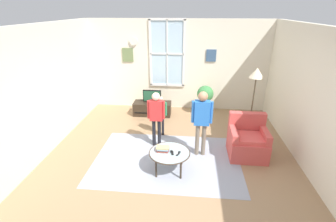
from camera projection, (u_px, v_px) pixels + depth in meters
ground_plane at (169, 163)px, 4.97m from camera, size 5.83×6.62×0.02m
back_wall at (178, 65)px, 7.25m from camera, size 5.23×0.17×2.65m
side_wall_left at (31, 98)px, 4.68m from camera, size 0.12×6.02×2.64m
side_wall_right at (323, 108)px, 4.21m from camera, size 0.12×6.02×2.64m
area_rug at (167, 159)px, 5.07m from camera, size 2.98×2.06×0.01m
tv_stand at (152, 109)px, 7.12m from camera, size 1.08×0.45×0.38m
television at (152, 96)px, 6.97m from camera, size 0.52×0.08×0.37m
armchair at (247, 141)px, 5.12m from camera, size 0.76×0.74×0.87m
coffee_table at (170, 153)px, 4.59m from camera, size 0.79×0.79×0.41m
book_stack at (163, 149)px, 4.62m from camera, size 0.25×0.20×0.08m
cup at (175, 152)px, 4.50m from camera, size 0.09×0.09×0.09m
remote_near_books at (172, 153)px, 4.55m from camera, size 0.08×0.15×0.02m
remote_near_cup at (178, 153)px, 4.52m from camera, size 0.09×0.14×0.02m
person_blue_shirt at (202, 117)px, 4.91m from camera, size 0.43×0.19×1.42m
person_green_shirt at (161, 111)px, 5.82m from camera, size 0.30×0.14×1.00m
person_red_shirt at (156, 114)px, 5.28m from camera, size 0.38×0.17×1.28m
potted_plant_by_window at (205, 96)px, 7.00m from camera, size 0.47×0.47×0.87m
floor_lamp at (256, 80)px, 5.37m from camera, size 0.32×0.32×1.71m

